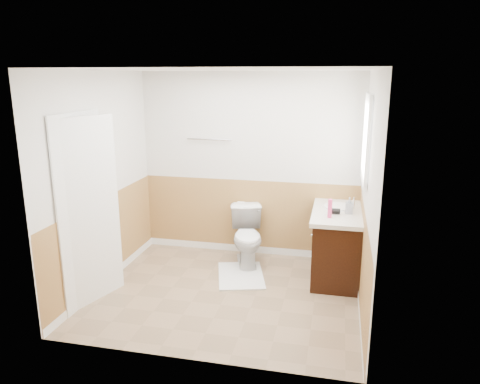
% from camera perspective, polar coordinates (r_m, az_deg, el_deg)
% --- Properties ---
extents(floor, '(3.00, 3.00, 0.00)m').
position_cam_1_polar(floor, '(5.36, -1.66, -12.60)').
color(floor, '#8C7051').
rests_on(floor, ground).
extents(ceiling, '(3.00, 3.00, 0.00)m').
position_cam_1_polar(ceiling, '(4.77, -1.89, 15.20)').
color(ceiling, white).
rests_on(ceiling, floor).
extents(wall_back, '(3.00, 0.00, 3.00)m').
position_cam_1_polar(wall_back, '(6.16, 1.20, 3.34)').
color(wall_back, silver).
rests_on(wall_back, floor).
extents(wall_front, '(3.00, 0.00, 3.00)m').
position_cam_1_polar(wall_front, '(3.72, -6.68, -4.25)').
color(wall_front, silver).
rests_on(wall_front, floor).
extents(wall_left, '(0.00, 3.00, 3.00)m').
position_cam_1_polar(wall_left, '(5.47, -17.18, 1.28)').
color(wall_left, silver).
rests_on(wall_left, floor).
extents(wall_right, '(0.00, 3.00, 3.00)m').
position_cam_1_polar(wall_right, '(4.79, 15.92, -0.48)').
color(wall_right, silver).
rests_on(wall_right, floor).
extents(wainscot_back, '(3.00, 0.00, 3.00)m').
position_cam_1_polar(wainscot_back, '(6.33, 1.14, -3.35)').
color(wainscot_back, tan).
rests_on(wainscot_back, floor).
extents(wainscot_front, '(3.00, 0.00, 3.00)m').
position_cam_1_polar(wainscot_front, '(4.03, -6.31, -14.34)').
color(wainscot_front, tan).
rests_on(wainscot_front, floor).
extents(wainscot_left, '(0.00, 2.60, 2.60)m').
position_cam_1_polar(wainscot_left, '(5.68, -16.51, -6.11)').
color(wainscot_left, tan).
rests_on(wainscot_left, floor).
extents(wainscot_right, '(0.00, 2.60, 2.60)m').
position_cam_1_polar(wainscot_right, '(5.02, 15.19, -8.76)').
color(wainscot_right, tan).
rests_on(wainscot_right, floor).
extents(toilet, '(0.60, 0.82, 0.75)m').
position_cam_1_polar(toilet, '(5.99, 0.96, -5.67)').
color(toilet, white).
rests_on(toilet, floor).
extents(bath_mat, '(0.75, 0.92, 0.02)m').
position_cam_1_polar(bath_mat, '(5.76, 0.10, -10.48)').
color(bath_mat, white).
rests_on(bath_mat, floor).
extents(vanity_cabinet, '(0.55, 1.10, 0.80)m').
position_cam_1_polar(vanity_cabinet, '(5.75, 12.08, -6.64)').
color(vanity_cabinet, black).
rests_on(vanity_cabinet, floor).
extents(vanity_knob_left, '(0.03, 0.03, 0.03)m').
position_cam_1_polar(vanity_knob_left, '(5.61, 9.07, -5.40)').
color(vanity_knob_left, '#BCBCC3').
rests_on(vanity_knob_left, vanity_cabinet).
extents(vanity_knob_right, '(0.03, 0.03, 0.03)m').
position_cam_1_polar(vanity_knob_right, '(5.80, 9.19, -4.74)').
color(vanity_knob_right, silver).
rests_on(vanity_knob_right, vanity_cabinet).
extents(countertop, '(0.60, 1.15, 0.05)m').
position_cam_1_polar(countertop, '(5.61, 12.20, -2.58)').
color(countertop, silver).
rests_on(countertop, vanity_cabinet).
extents(sink_basin, '(0.36, 0.36, 0.02)m').
position_cam_1_polar(sink_basin, '(5.74, 12.34, -1.82)').
color(sink_basin, white).
rests_on(sink_basin, countertop).
extents(faucet, '(0.02, 0.02, 0.14)m').
position_cam_1_polar(faucet, '(5.73, 14.16, -1.34)').
color(faucet, silver).
rests_on(faucet, countertop).
extents(lotion_bottle, '(0.05, 0.05, 0.22)m').
position_cam_1_polar(lotion_bottle, '(5.29, 11.27, -2.06)').
color(lotion_bottle, '#EC3D7D').
rests_on(lotion_bottle, countertop).
extents(soap_dispenser, '(0.09, 0.09, 0.19)m').
position_cam_1_polar(soap_dispenser, '(5.51, 13.61, -1.66)').
color(soap_dispenser, '#969DA9').
rests_on(soap_dispenser, countertop).
extents(hair_dryer_body, '(0.14, 0.07, 0.07)m').
position_cam_1_polar(hair_dryer_body, '(5.46, 11.80, -2.37)').
color(hair_dryer_body, black).
rests_on(hair_dryer_body, countertop).
extents(hair_dryer_handle, '(0.03, 0.03, 0.07)m').
position_cam_1_polar(hair_dryer_handle, '(5.47, 11.47, -2.66)').
color(hair_dryer_handle, black).
rests_on(hair_dryer_handle, countertop).
extents(mirror_panel, '(0.02, 0.35, 0.90)m').
position_cam_1_polar(mirror_panel, '(5.80, 15.32, 5.15)').
color(mirror_panel, silver).
rests_on(mirror_panel, wall_right).
extents(window_frame, '(0.04, 0.80, 1.00)m').
position_cam_1_polar(window_frame, '(5.27, 15.64, 6.43)').
color(window_frame, white).
rests_on(window_frame, wall_right).
extents(window_glass, '(0.01, 0.70, 0.90)m').
position_cam_1_polar(window_glass, '(5.27, 15.81, 6.42)').
color(window_glass, white).
rests_on(window_glass, wall_right).
extents(door, '(0.29, 0.78, 2.04)m').
position_cam_1_polar(door, '(5.11, -18.46, -2.42)').
color(door, white).
rests_on(door, wall_left).
extents(door_frame, '(0.02, 0.92, 2.10)m').
position_cam_1_polar(door_frame, '(5.14, -19.20, -2.25)').
color(door_frame, white).
rests_on(door_frame, wall_left).
extents(door_knob, '(0.06, 0.06, 0.06)m').
position_cam_1_polar(door_knob, '(5.37, -16.07, -2.20)').
color(door_knob, silver).
rests_on(door_knob, door).
extents(towel_bar, '(0.62, 0.02, 0.02)m').
position_cam_1_polar(towel_bar, '(6.18, -3.92, 6.64)').
color(towel_bar, silver).
rests_on(towel_bar, wall_back).
extents(tp_holder_bar, '(0.14, 0.02, 0.02)m').
position_cam_1_polar(tp_holder_bar, '(6.24, 0.14, -1.71)').
color(tp_holder_bar, silver).
rests_on(tp_holder_bar, wall_back).
extents(tp_roll, '(0.10, 0.11, 0.11)m').
position_cam_1_polar(tp_roll, '(6.24, 0.14, -1.71)').
color(tp_roll, white).
rests_on(tp_roll, tp_holder_bar).
extents(tp_sheet, '(0.10, 0.01, 0.16)m').
position_cam_1_polar(tp_sheet, '(6.27, 0.14, -2.68)').
color(tp_sheet, white).
rests_on(tp_sheet, tp_roll).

